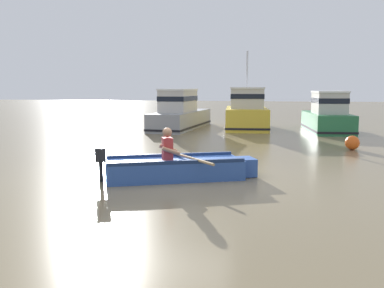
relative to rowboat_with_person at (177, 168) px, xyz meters
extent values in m
plane|color=#7A6B4C|center=(-0.05, 0.45, -0.25)|extent=(120.00, 120.00, 0.00)
cube|color=#2D519E|center=(-0.06, -0.03, -0.03)|extent=(3.28, 2.25, 0.44)
cube|color=#2D519E|center=(1.52, 0.66, -0.03)|extent=(0.61, 0.71, 0.42)
cube|color=navy|center=(-0.27, 0.44, 0.22)|extent=(2.82, 1.29, 0.08)
cube|color=navy|center=(0.14, -0.50, 0.22)|extent=(2.82, 1.29, 0.08)
cube|color=#3C62B2|center=(-0.16, -0.07, 0.15)|extent=(0.66, 1.04, 0.06)
cylinder|color=black|center=(-1.58, -0.69, 0.02)|extent=(0.13, 0.13, 0.54)
cube|color=black|center=(-1.58, -0.69, 0.37)|extent=(0.33, 0.35, 0.32)
cube|color=#B23333|center=(-0.20, -0.09, 0.45)|extent=(0.34, 0.40, 0.52)
sphere|color=#9E7051|center=(-0.20, -0.09, 0.83)|extent=(0.22, 0.22, 0.22)
cylinder|color=#9E7051|center=(-0.24, 0.13, 0.43)|extent=(0.43, 0.25, 0.23)
cylinder|color=#9E7051|center=(-0.07, -0.27, 0.43)|extent=(0.43, 0.25, 0.23)
cylinder|color=tan|center=(0.32, -0.03, 0.25)|extent=(1.37, 1.54, 0.06)
cube|color=gray|center=(-2.77, 12.17, 0.19)|extent=(2.07, 6.29, 0.88)
cube|color=black|center=(-2.77, 12.17, -0.10)|extent=(2.11, 6.33, 0.10)
cube|color=beige|center=(-2.80, 11.61, 1.18)|extent=(1.48, 2.68, 1.09)
cube|color=black|center=(-2.80, 11.61, 1.31)|extent=(1.51, 2.71, 0.24)
cube|color=white|center=(-2.80, 11.61, 1.76)|extent=(1.56, 2.81, 0.08)
cube|color=gold|center=(0.57, 12.72, 0.29)|extent=(2.56, 5.08, 1.07)
cube|color=black|center=(0.57, 12.72, -0.06)|extent=(2.61, 5.13, 0.10)
cube|color=beige|center=(0.62, 12.28, 1.31)|extent=(1.81, 2.21, 0.98)
cube|color=black|center=(0.62, 12.28, 1.43)|extent=(1.85, 2.25, 0.24)
cube|color=white|center=(0.62, 12.28, 1.84)|extent=(1.90, 2.32, 0.08)
cylinder|color=silver|center=(0.59, 12.59, 2.27)|extent=(0.10, 0.10, 2.89)
cube|color=#287042|center=(4.52, 12.01, 0.19)|extent=(2.19, 4.81, 0.89)
cube|color=black|center=(4.52, 12.01, -0.10)|extent=(2.23, 4.86, 0.10)
cube|color=beige|center=(4.56, 11.59, 1.13)|extent=(1.53, 2.09, 0.98)
cube|color=black|center=(4.56, 11.59, 1.25)|extent=(1.56, 2.12, 0.24)
cube|color=white|center=(4.56, 11.59, 1.66)|extent=(1.61, 2.19, 0.08)
sphere|color=#E55919|center=(4.73, 5.69, -0.01)|extent=(0.48, 0.48, 0.48)
camera|label=1|loc=(2.31, -9.28, 1.82)|focal=39.36mm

